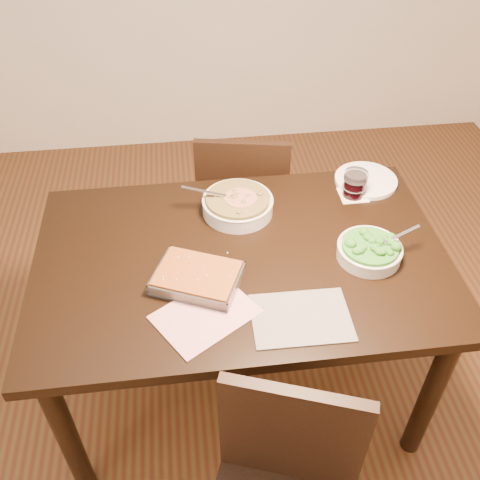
{
  "coord_description": "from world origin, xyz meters",
  "views": [
    {
      "loc": [
        -0.17,
        -1.3,
        2.0
      ],
      "look_at": [
        -0.0,
        0.02,
        0.8
      ],
      "focal_mm": 40.0,
      "sensor_mm": 36.0,
      "label": 1
    }
  ],
  "objects_px": {
    "table": "(241,275)",
    "dinner_plate": "(366,180)",
    "stew_bowl": "(238,204)",
    "baking_dish": "(197,278)",
    "wine_tumbler": "(355,183)",
    "chair_far": "(243,200)",
    "broccoli_bowl": "(369,250)"
  },
  "relations": [
    {
      "from": "stew_bowl",
      "to": "baking_dish",
      "type": "relative_size",
      "value": 0.91
    },
    {
      "from": "stew_bowl",
      "to": "table",
      "type": "bearing_deg",
      "value": -94.14
    },
    {
      "from": "wine_tumbler",
      "to": "baking_dish",
      "type": "bearing_deg",
      "value": -147.94
    },
    {
      "from": "broccoli_bowl",
      "to": "baking_dish",
      "type": "relative_size",
      "value": 0.76
    },
    {
      "from": "broccoli_bowl",
      "to": "baking_dish",
      "type": "distance_m",
      "value": 0.58
    },
    {
      "from": "table",
      "to": "broccoli_bowl",
      "type": "height_order",
      "value": "broccoli_bowl"
    },
    {
      "from": "stew_bowl",
      "to": "dinner_plate",
      "type": "bearing_deg",
      "value": 13.18
    },
    {
      "from": "dinner_plate",
      "to": "baking_dish",
      "type": "bearing_deg",
      "value": -146.11
    },
    {
      "from": "stew_bowl",
      "to": "baking_dish",
      "type": "distance_m",
      "value": 0.39
    },
    {
      "from": "wine_tumbler",
      "to": "chair_far",
      "type": "bearing_deg",
      "value": 135.29
    },
    {
      "from": "baking_dish",
      "to": "chair_far",
      "type": "distance_m",
      "value": 0.86
    },
    {
      "from": "table",
      "to": "dinner_plate",
      "type": "xyz_separation_m",
      "value": [
        0.55,
        0.36,
        0.1
      ]
    },
    {
      "from": "stew_bowl",
      "to": "broccoli_bowl",
      "type": "height_order",
      "value": "stew_bowl"
    },
    {
      "from": "stew_bowl",
      "to": "baking_dish",
      "type": "bearing_deg",
      "value": -116.36
    },
    {
      "from": "stew_bowl",
      "to": "wine_tumbler",
      "type": "distance_m",
      "value": 0.46
    },
    {
      "from": "stew_bowl",
      "to": "baking_dish",
      "type": "height_order",
      "value": "stew_bowl"
    },
    {
      "from": "table",
      "to": "broccoli_bowl",
      "type": "xyz_separation_m",
      "value": [
        0.43,
        -0.06,
        0.13
      ]
    },
    {
      "from": "stew_bowl",
      "to": "dinner_plate",
      "type": "relative_size",
      "value": 1.2
    },
    {
      "from": "table",
      "to": "stew_bowl",
      "type": "xyz_separation_m",
      "value": [
        0.02,
        0.24,
        0.13
      ]
    },
    {
      "from": "wine_tumbler",
      "to": "dinner_plate",
      "type": "relative_size",
      "value": 0.41
    },
    {
      "from": "stew_bowl",
      "to": "wine_tumbler",
      "type": "xyz_separation_m",
      "value": [
        0.45,
        0.05,
        0.02
      ]
    },
    {
      "from": "table",
      "to": "dinner_plate",
      "type": "height_order",
      "value": "dinner_plate"
    },
    {
      "from": "chair_far",
      "to": "baking_dish",
      "type": "bearing_deg",
      "value": 82.74
    },
    {
      "from": "table",
      "to": "baking_dish",
      "type": "height_order",
      "value": "baking_dish"
    },
    {
      "from": "table",
      "to": "baking_dish",
      "type": "relative_size",
      "value": 4.34
    },
    {
      "from": "table",
      "to": "wine_tumbler",
      "type": "relative_size",
      "value": 13.82
    },
    {
      "from": "wine_tumbler",
      "to": "dinner_plate",
      "type": "xyz_separation_m",
      "value": [
        0.07,
        0.08,
        -0.05
      ]
    },
    {
      "from": "broccoli_bowl",
      "to": "dinner_plate",
      "type": "xyz_separation_m",
      "value": [
        0.12,
        0.42,
        -0.02
      ]
    },
    {
      "from": "stew_bowl",
      "to": "broccoli_bowl",
      "type": "xyz_separation_m",
      "value": [
        0.41,
        -0.3,
        -0.01
      ]
    },
    {
      "from": "stew_bowl",
      "to": "chair_far",
      "type": "height_order",
      "value": "chair_far"
    },
    {
      "from": "table",
      "to": "stew_bowl",
      "type": "bearing_deg",
      "value": 85.86
    },
    {
      "from": "broccoli_bowl",
      "to": "wine_tumbler",
      "type": "relative_size",
      "value": 2.44
    }
  ]
}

